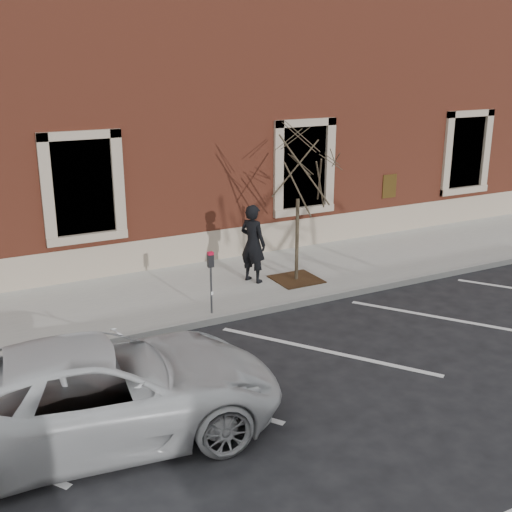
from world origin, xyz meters
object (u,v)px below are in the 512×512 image
sapling (298,176)px  white_truck (99,391)px  man (253,244)px  parking_meter (211,271)px

sapling → white_truck: bearing=-144.4°
man → parking_meter: (-1.69, -1.37, -0.00)m
white_truck → sapling: bearing=-47.7°
sapling → white_truck: size_ratio=0.68×
parking_meter → sapling: size_ratio=0.37×
man → sapling: size_ratio=0.52×
man → white_truck: 6.70m
man → sapling: 1.90m
man → parking_meter: man is taller
white_truck → man: bearing=-40.1°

